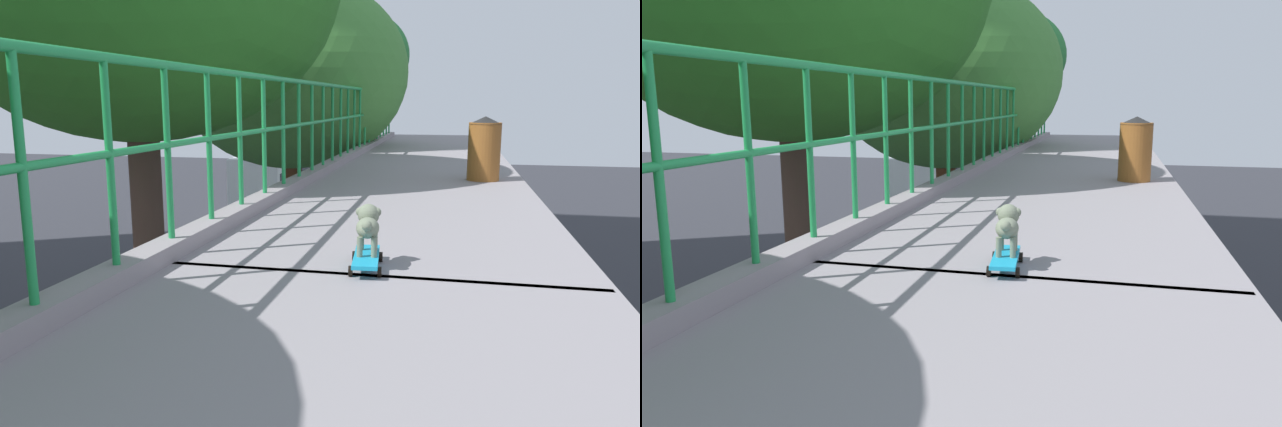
# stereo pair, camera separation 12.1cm
# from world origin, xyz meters

# --- Properties ---
(overpass_deck) EXTENTS (2.82, 32.31, 0.43)m
(overpass_deck) POSITION_xyz_m (1.11, 0.00, 5.09)
(overpass_deck) COLOR gray
(overpass_deck) RESTS_ON bridge_pier
(green_railing) EXTENTS (0.20, 30.69, 1.29)m
(green_railing) POSITION_xyz_m (-0.25, -0.00, 5.59)
(green_railing) COLOR gray
(green_railing) RESTS_ON overpass_deck
(car_blue_fifth) EXTENTS (1.96, 3.82, 1.54)m
(car_blue_fifth) POSITION_xyz_m (-4.04, 8.97, 0.71)
(car_blue_fifth) COLOR navy
(car_blue_fifth) RESTS_ON ground
(car_grey_sixth) EXTENTS (1.83, 4.46, 1.48)m
(car_grey_sixth) POSITION_xyz_m (-7.69, 12.85, 0.67)
(car_grey_sixth) COLOR slate
(car_grey_sixth) RESTS_ON ground
(car_yellow_cab_seventh) EXTENTS (2.02, 4.18, 1.61)m
(car_yellow_cab_seventh) POSITION_xyz_m (-4.14, 16.70, 0.69)
(car_yellow_cab_seventh) COLOR gold
(car_yellow_cab_seventh) RESTS_ON ground
(city_bus) EXTENTS (2.77, 10.71, 3.54)m
(city_bus) POSITION_xyz_m (-7.94, 30.00, 1.99)
(city_bus) COLOR white
(city_bus) RESTS_ON ground
(roadside_tree_far) EXTENTS (5.46, 5.46, 9.20)m
(roadside_tree_far) POSITION_xyz_m (-2.19, 11.13, 6.94)
(roadside_tree_far) COLOR brown
(roadside_tree_far) RESTS_ON ground
(roadside_tree_farthest) EXTENTS (4.30, 4.30, 10.03)m
(roadside_tree_farthest) POSITION_xyz_m (-2.46, 22.56, 8.03)
(roadside_tree_farthest) COLOR brown
(roadside_tree_farthest) RESTS_ON ground
(toy_skateboard) EXTENTS (0.24, 0.55, 0.09)m
(toy_skateboard) POSITION_xyz_m (1.09, 0.98, 5.38)
(toy_skateboard) COLOR #1997C6
(toy_skateboard) RESTS_ON overpass_deck
(small_dog) EXTENTS (0.17, 0.35, 0.30)m
(small_dog) POSITION_xyz_m (1.09, 1.05, 5.58)
(small_dog) COLOR slate
(small_dog) RESTS_ON toy_skateboard
(litter_bin) EXTENTS (0.43, 0.43, 0.84)m
(litter_bin) POSITION_xyz_m (1.99, 5.48, 5.74)
(litter_bin) COLOR brown
(litter_bin) RESTS_ON overpass_deck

